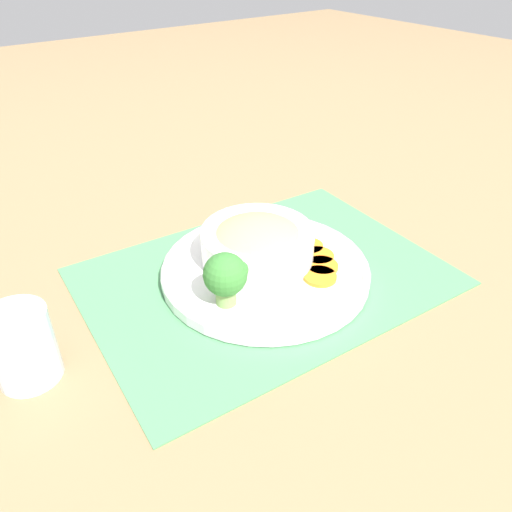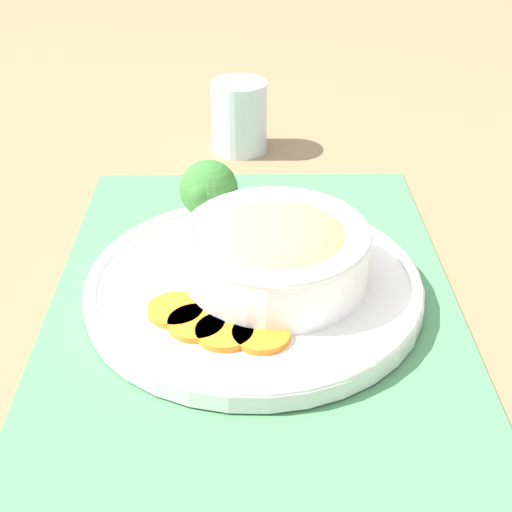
{
  "view_description": "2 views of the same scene",
  "coord_description": "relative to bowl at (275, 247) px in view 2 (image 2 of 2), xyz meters",
  "views": [
    {
      "loc": [
        0.37,
        0.48,
        0.44
      ],
      "look_at": [
        0.02,
        0.0,
        0.05
      ],
      "focal_mm": 35.0,
      "sensor_mm": 36.0,
      "label": 1
    },
    {
      "loc": [
        -0.53,
        0.04,
        0.38
      ],
      "look_at": [
        -0.01,
        -0.0,
        0.05
      ],
      "focal_mm": 50.0,
      "sensor_mm": 36.0,
      "label": 2
    }
  ],
  "objects": [
    {
      "name": "placemat",
      "position": [
        -0.0,
        0.02,
        -0.05
      ],
      "size": [
        0.54,
        0.4,
        0.0
      ],
      "color": "#4C8C59",
      "rests_on": "ground_plane"
    },
    {
      "name": "carrot_slice_extra",
      "position": [
        -0.09,
        0.02,
        -0.03
      ],
      "size": [
        0.05,
        0.05,
        0.01
      ],
      "color": "orange",
      "rests_on": "plate"
    },
    {
      "name": "carrot_slice_middle",
      "position": [
        -0.07,
        0.07,
        -0.03
      ],
      "size": [
        0.05,
        0.05,
        0.01
      ],
      "color": "orange",
      "rests_on": "plate"
    },
    {
      "name": "carrot_slice_far",
      "position": [
        -0.08,
        0.05,
        -0.03
      ],
      "size": [
        0.05,
        0.05,
        0.01
      ],
      "color": "orange",
      "rests_on": "plate"
    },
    {
      "name": "plate",
      "position": [
        -0.0,
        0.02,
        -0.04
      ],
      "size": [
        0.31,
        0.31,
        0.02
      ],
      "color": "white",
      "rests_on": "placemat"
    },
    {
      "name": "water_glass",
      "position": [
        0.33,
        0.01,
        -0.01
      ],
      "size": [
        0.07,
        0.07,
        0.09
      ],
      "color": "silver",
      "rests_on": "ground_plane"
    },
    {
      "name": "broccoli_floret",
      "position": [
        0.09,
        0.06,
        0.01
      ],
      "size": [
        0.06,
        0.06,
        0.08
      ],
      "color": "#759E51",
      "rests_on": "plate"
    },
    {
      "name": "carrot_slice_near",
      "position": [
        -0.05,
        0.09,
        -0.03
      ],
      "size": [
        0.05,
        0.05,
        0.01
      ],
      "color": "orange",
      "rests_on": "plate"
    },
    {
      "name": "bowl",
      "position": [
        0.0,
        0.0,
        0.0
      ],
      "size": [
        0.17,
        0.17,
        0.06
      ],
      "color": "white",
      "rests_on": "plate"
    },
    {
      "name": "ground_plane",
      "position": [
        -0.0,
        0.02,
        -0.05
      ],
      "size": [
        4.0,
        4.0,
        0.0
      ],
      "primitive_type": "plane",
      "color": "#8C704C"
    }
  ]
}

